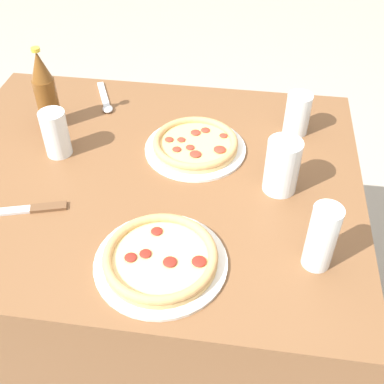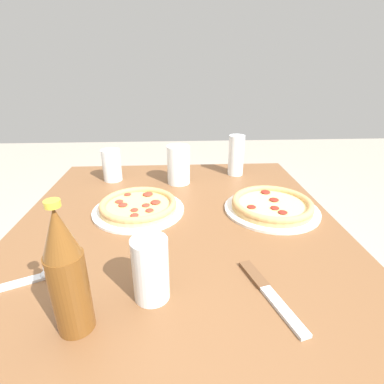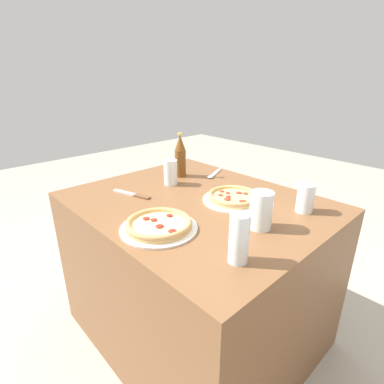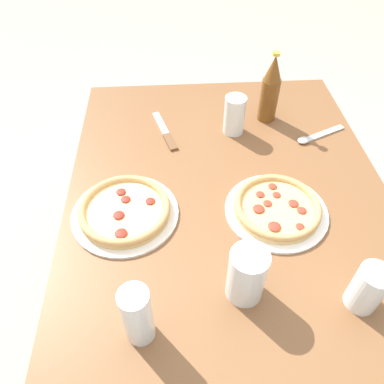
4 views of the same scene
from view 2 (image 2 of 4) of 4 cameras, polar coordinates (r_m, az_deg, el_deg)
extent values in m
cube|color=brown|center=(1.06, -2.44, -24.93)|extent=(1.11, 0.91, 0.75)
cylinder|color=white|center=(0.93, -10.31, -3.41)|extent=(0.28, 0.28, 0.01)
cylinder|color=#DBB775|center=(0.92, -10.36, -2.86)|extent=(0.23, 0.23, 0.01)
cylinder|color=#E5C170|center=(0.92, -10.39, -2.44)|extent=(0.20, 0.20, 0.00)
torus|color=tan|center=(0.92, -10.41, -2.19)|extent=(0.23, 0.23, 0.02)
ellipsoid|color=#A83323|center=(0.99, -12.34, -0.43)|extent=(0.02, 0.02, 0.01)
ellipsoid|color=#A83323|center=(0.88, -11.13, -3.36)|extent=(0.02, 0.02, 0.00)
ellipsoid|color=#A83323|center=(0.90, -8.96, -2.48)|extent=(0.02, 0.02, 0.01)
ellipsoid|color=#A83323|center=(0.92, -13.21, -2.39)|extent=(0.03, 0.03, 0.01)
ellipsoid|color=#A83323|center=(0.98, -8.60, -0.38)|extent=(0.03, 0.03, 0.01)
ellipsoid|color=#A83323|center=(0.85, -11.13, -4.34)|extent=(0.02, 0.02, 0.01)
ellipsoid|color=#A83323|center=(0.87, -8.30, -3.45)|extent=(0.02, 0.02, 0.01)
ellipsoid|color=#A83323|center=(0.92, -7.15, -1.91)|extent=(0.03, 0.03, 0.01)
ellipsoid|color=#A83323|center=(0.94, -13.91, -1.74)|extent=(0.03, 0.03, 0.01)
cylinder|color=silver|center=(0.95, 14.69, -3.24)|extent=(0.29, 0.29, 0.01)
cylinder|color=tan|center=(0.94, 14.76, -2.69)|extent=(0.24, 0.24, 0.01)
cylinder|color=#EACC7F|center=(0.94, 14.80, -2.28)|extent=(0.21, 0.21, 0.00)
torus|color=tan|center=(0.94, 14.83, -2.02)|extent=(0.24, 0.24, 0.02)
ellipsoid|color=maroon|center=(0.96, 15.18, -1.41)|extent=(0.03, 0.03, 0.01)
ellipsoid|color=maroon|center=(0.90, 11.07, -2.77)|extent=(0.03, 0.03, 0.01)
ellipsoid|color=maroon|center=(0.89, 16.73, -3.71)|extent=(0.03, 0.03, 0.01)
ellipsoid|color=maroon|center=(0.91, 15.30, -2.93)|extent=(0.03, 0.03, 0.01)
ellipsoid|color=maroon|center=(1.01, 13.67, 0.01)|extent=(0.03, 0.03, 0.01)
cylinder|color=white|center=(1.10, -2.75, 5.20)|extent=(0.08, 0.08, 0.14)
cylinder|color=maroon|center=(1.11, -2.74, 4.65)|extent=(0.07, 0.07, 0.11)
cylinder|color=white|center=(0.58, -8.22, -14.35)|extent=(0.07, 0.07, 0.13)
cylinder|color=silver|center=(0.60, -8.08, -16.17)|extent=(0.06, 0.06, 0.07)
cylinder|color=white|center=(1.17, -15.19, 4.96)|extent=(0.07, 0.07, 0.12)
cylinder|color=beige|center=(1.18, -15.11, 4.27)|extent=(0.06, 0.06, 0.08)
cylinder|color=white|center=(1.20, 8.25, 6.93)|extent=(0.06, 0.06, 0.16)
cylinder|color=#935123|center=(1.21, 8.18, 5.78)|extent=(0.05, 0.05, 0.10)
cylinder|color=brown|center=(0.55, -22.43, -17.32)|extent=(0.06, 0.06, 0.15)
cone|color=brown|center=(0.49, -24.52, -6.94)|extent=(0.06, 0.06, 0.08)
cylinder|color=gold|center=(0.47, -25.46, -2.03)|extent=(0.02, 0.02, 0.01)
cube|color=brown|center=(0.67, 11.40, -15.16)|extent=(0.09, 0.05, 0.01)
cube|color=silver|center=(0.61, 16.74, -20.81)|extent=(0.13, 0.06, 0.01)
cube|color=silver|center=(0.74, -32.62, -15.11)|extent=(0.08, 0.15, 0.01)
ellipsoid|color=silver|center=(0.73, -25.54, -13.69)|extent=(0.05, 0.05, 0.01)
camera|label=1|loc=(1.38, 48.36, 33.17)|focal=45.00mm
camera|label=3|loc=(1.81, 27.92, 24.70)|focal=28.00mm
camera|label=4|loc=(1.51, 3.27, 37.06)|focal=35.00mm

